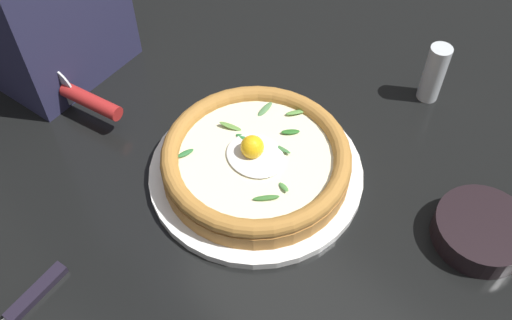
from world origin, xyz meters
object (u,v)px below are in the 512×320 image
pepper_shaker (434,73)px  pizza_cutter (81,97)px  side_bowl (481,231)px  pizza (256,159)px

pepper_shaker → pizza_cutter: bearing=50.7°
side_bowl → pepper_shaker: (0.19, -0.16, 0.03)m
side_bowl → pepper_shaker: size_ratio=1.25×
pizza_cutter → pizza: bearing=-157.8°
side_bowl → pizza: bearing=26.7°
pepper_shaker → pizza: bearing=76.5°
pizza_cutter → pepper_shaker: size_ratio=1.64×
side_bowl → pepper_shaker: 0.25m
pizza → side_bowl: 0.30m
side_bowl → pizza_cutter: size_ratio=0.76×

